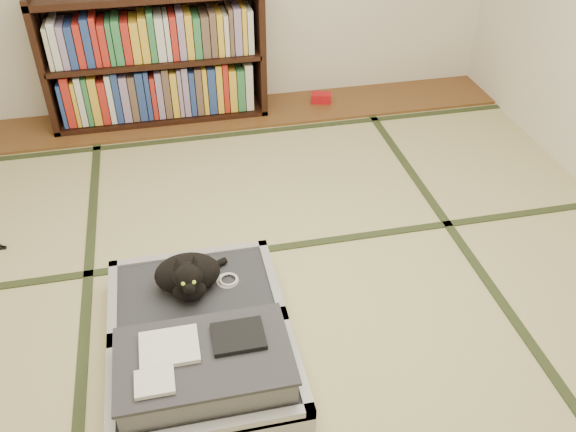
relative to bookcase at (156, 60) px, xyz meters
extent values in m
plane|color=#C7B985|center=(0.53, -2.07, -0.45)|extent=(4.50, 4.50, 0.00)
cube|color=brown|center=(0.53, -0.07, -0.44)|extent=(4.00, 0.50, 0.02)
cube|color=#B70E15|center=(1.20, -0.04, -0.40)|extent=(0.17, 0.13, 0.07)
cube|color=#2D381E|center=(-0.47, -2.07, -0.45)|extent=(0.05, 4.50, 0.01)
cube|color=#2D381E|center=(1.53, -2.07, -0.45)|extent=(0.05, 4.50, 0.01)
cube|color=#2D381E|center=(0.53, -1.67, -0.45)|extent=(4.00, 0.05, 0.01)
cube|color=#2D381E|center=(0.53, -0.37, -0.45)|extent=(4.00, 0.05, 0.01)
cube|color=black|center=(-0.74, 0.00, 0.02)|extent=(0.04, 0.35, 0.98)
cube|color=black|center=(0.74, 0.00, 0.02)|extent=(0.04, 0.35, 0.98)
cube|color=black|center=(0.00, 0.00, -0.42)|extent=(1.52, 0.35, 0.04)
cube|color=black|center=(0.00, 0.00, 0.02)|extent=(1.46, 0.35, 0.03)
cube|color=black|center=(0.00, 0.16, 0.02)|extent=(1.52, 0.02, 0.98)
cube|color=gray|center=(0.00, -0.02, -0.20)|extent=(1.37, 0.24, 0.41)
cube|color=gray|center=(0.00, -0.02, 0.21)|extent=(1.37, 0.24, 0.37)
cube|color=#A8A7AC|center=(0.05, -2.57, -0.38)|extent=(0.79, 0.52, 0.14)
cube|color=#32333A|center=(0.05, -2.57, -0.35)|extent=(0.70, 0.44, 0.10)
cube|color=#A8A7AC|center=(0.05, -2.81, -0.31)|extent=(0.79, 0.04, 0.05)
cube|color=#A8A7AC|center=(0.05, -2.33, -0.31)|extent=(0.79, 0.04, 0.05)
cube|color=#A8A7AC|center=(-0.32, -2.57, -0.31)|extent=(0.04, 0.52, 0.05)
cube|color=#A8A7AC|center=(0.43, -2.57, -0.31)|extent=(0.04, 0.52, 0.05)
cube|color=#A8A7AC|center=(0.05, -2.05, -0.38)|extent=(0.79, 0.52, 0.14)
cube|color=#32333A|center=(0.05, -2.05, -0.35)|extent=(0.70, 0.44, 0.10)
cube|color=#A8A7AC|center=(0.05, -2.29, -0.31)|extent=(0.79, 0.04, 0.05)
cube|color=#A8A7AC|center=(0.05, -1.81, -0.31)|extent=(0.79, 0.04, 0.05)
cube|color=#A8A7AC|center=(-0.32, -2.05, -0.31)|extent=(0.04, 0.52, 0.05)
cube|color=#A8A7AC|center=(0.43, -2.05, -0.31)|extent=(0.04, 0.52, 0.05)
cylinder|color=black|center=(0.05, -2.31, -0.30)|extent=(0.71, 0.03, 0.03)
cube|color=gray|center=(0.05, -2.57, -0.25)|extent=(0.67, 0.41, 0.14)
cube|color=#38373F|center=(0.05, -2.57, -0.17)|extent=(0.69, 0.43, 0.02)
cube|color=white|center=(-0.07, -2.52, -0.15)|extent=(0.23, 0.19, 0.02)
cube|color=black|center=(0.20, -2.52, -0.15)|extent=(0.21, 0.17, 0.02)
cube|color=white|center=(-0.13, -2.68, -0.15)|extent=(0.15, 0.13, 0.02)
cube|color=orange|center=(0.32, -2.82, -0.38)|extent=(0.05, 0.01, 0.04)
cube|color=#197F33|center=(0.24, -2.82, -0.36)|extent=(0.04, 0.01, 0.03)
ellipsoid|color=black|center=(0.03, -2.04, -0.21)|extent=(0.30, 0.20, 0.19)
ellipsoid|color=black|center=(0.03, -2.13, -0.23)|extent=(0.15, 0.11, 0.11)
ellipsoid|color=black|center=(0.03, -2.16, -0.11)|extent=(0.13, 0.12, 0.12)
sphere|color=black|center=(0.03, -2.22, -0.13)|extent=(0.06, 0.06, 0.06)
cone|color=black|center=(0.00, -2.14, -0.05)|extent=(0.05, 0.06, 0.06)
cone|color=black|center=(0.07, -2.14, -0.05)|extent=(0.05, 0.06, 0.06)
sphere|color=#A5BF33|center=(0.01, -2.22, -0.11)|extent=(0.02, 0.02, 0.02)
sphere|color=#A5BF33|center=(0.06, -2.22, -0.11)|extent=(0.02, 0.02, 0.02)
cylinder|color=black|center=(0.14, -1.95, -0.28)|extent=(0.19, 0.11, 0.03)
torus|color=white|center=(0.21, -2.04, -0.29)|extent=(0.11, 0.11, 0.01)
torus|color=white|center=(0.22, -2.04, -0.28)|extent=(0.09, 0.09, 0.01)
camera|label=1|loc=(0.05, -4.18, 1.69)|focal=38.00mm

